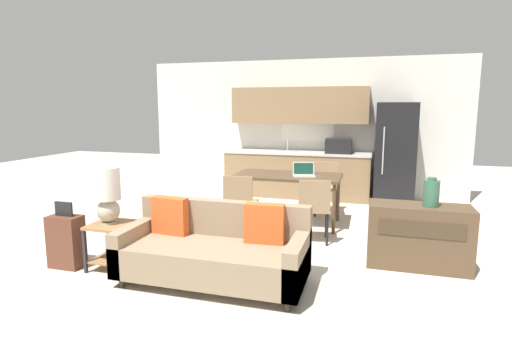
{
  "coord_description": "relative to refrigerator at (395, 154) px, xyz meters",
  "views": [
    {
      "loc": [
        1.42,
        -3.42,
        1.77
      ],
      "look_at": [
        -0.02,
        1.5,
        0.95
      ],
      "focal_mm": 28.0,
      "sensor_mm": 36.0,
      "label": 1
    }
  ],
  "objects": [
    {
      "name": "dining_chair_near_left",
      "position": [
        -2.11,
        -2.56,
        -0.43
      ],
      "size": [
        0.46,
        0.46,
        0.86
      ],
      "rotation": [
        0.0,
        0.0,
        3.24
      ],
      "color": "#997A56",
      "rests_on": "ground_plane"
    },
    {
      "name": "couch",
      "position": [
        -1.89,
        -4.02,
        -0.6
      ],
      "size": [
        1.88,
        0.8,
        0.81
      ],
      "color": "#3D2D1E",
      "rests_on": "ground_plane"
    },
    {
      "name": "dining_chair_near_right",
      "position": [
        -1.09,
        -2.57,
        -0.43
      ],
      "size": [
        0.48,
        0.48,
        0.86
      ],
      "rotation": [
        0.0,
        0.0,
        3.29
      ],
      "color": "#997A56",
      "rests_on": "ground_plane"
    },
    {
      "name": "laptop",
      "position": [
        -1.36,
        -1.82,
        -0.12
      ],
      "size": [
        0.37,
        0.33,
        0.2
      ],
      "rotation": [
        0.0,
        0.0,
        0.26
      ],
      "color": "#B7BABC",
      "rests_on": "dining_table"
    },
    {
      "name": "dining_table",
      "position": [
        -1.61,
        -1.79,
        -0.23
      ],
      "size": [
        1.59,
        0.8,
        0.76
      ],
      "color": "brown",
      "rests_on": "ground_plane"
    },
    {
      "name": "side_table",
      "position": [
        -3.1,
        -4.03,
        -0.58
      ],
      "size": [
        0.45,
        0.45,
        0.51
      ],
      "color": "olive",
      "rests_on": "ground_plane"
    },
    {
      "name": "kitchen_counter",
      "position": [
        -1.8,
        0.12,
        -0.08
      ],
      "size": [
        2.85,
        0.65,
        2.15
      ],
      "color": "#8E704C",
      "rests_on": "ground_plane"
    },
    {
      "name": "credenza",
      "position": [
        0.14,
        -3.05,
        -0.57
      ],
      "size": [
        1.08,
        0.44,
        0.71
      ],
      "color": "brown",
      "rests_on": "ground_plane"
    },
    {
      "name": "vase",
      "position": [
        0.23,
        -3.07,
        -0.07
      ],
      "size": [
        0.16,
        0.16,
        0.32
      ],
      "color": "#336047",
      "rests_on": "credenza"
    },
    {
      "name": "table_lamp",
      "position": [
        -3.13,
        -4.03,
        -0.08
      ],
      "size": [
        0.28,
        0.28,
        0.62
      ],
      "color": "#B2A893",
      "rests_on": "side_table"
    },
    {
      "name": "wall_back",
      "position": [
        -1.81,
        0.42,
        0.43
      ],
      "size": [
        6.4,
        0.07,
        2.7
      ],
      "color": "silver",
      "rests_on": "ground_plane"
    },
    {
      "name": "refrigerator",
      "position": [
        0.0,
        0.0,
        0.0
      ],
      "size": [
        0.7,
        0.78,
        1.85
      ],
      "color": "black",
      "rests_on": "ground_plane"
    },
    {
      "name": "suitcase",
      "position": [
        -3.61,
        -4.14,
        -0.63
      ],
      "size": [
        0.36,
        0.22,
        0.74
      ],
      "color": "brown",
      "rests_on": "ground_plane"
    },
    {
      "name": "dining_chair_far_right",
      "position": [
        -1.11,
        -1.04,
        -0.43
      ],
      "size": [
        0.47,
        0.47,
        0.86
      ],
      "rotation": [
        0.0,
        0.0,
        0.13
      ],
      "color": "#997A56",
      "rests_on": "ground_plane"
    },
    {
      "name": "ground_plane",
      "position": [
        -1.82,
        -4.21,
        -0.92
      ],
      "size": [
        20.0,
        20.0,
        0.0
      ],
      "primitive_type": "plane",
      "color": "beige"
    }
  ]
}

